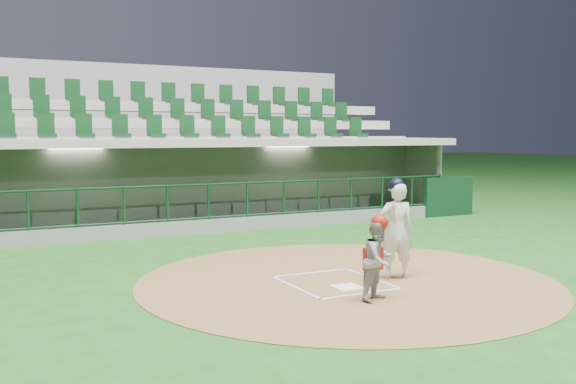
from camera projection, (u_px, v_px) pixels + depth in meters
name	position (u px, v px, depth m)	size (l,w,h in m)	color
ground	(326.00, 280.00, 11.11)	(120.00, 120.00, 0.00)	#194F16
dirt_circle	(346.00, 280.00, 11.07)	(7.20, 7.20, 0.01)	brown
home_plate	(347.00, 287.00, 10.49)	(0.43, 0.43, 0.02)	white
batter_box_chalk	(334.00, 282.00, 10.85)	(1.55, 1.80, 0.01)	white
dugout_structure	(192.00, 190.00, 18.07)	(16.40, 3.70, 3.00)	slate
seating_deck	(156.00, 168.00, 20.69)	(17.00, 6.72, 5.15)	slate
batter	(396.00, 228.00, 11.14)	(0.89, 0.93, 1.76)	silver
catcher	(379.00, 258.00, 9.67)	(0.74, 0.67, 1.31)	#96969B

